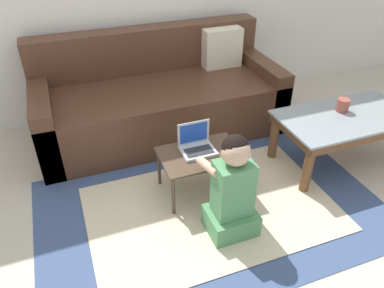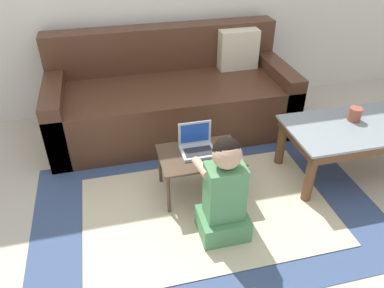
% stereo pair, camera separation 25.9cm
% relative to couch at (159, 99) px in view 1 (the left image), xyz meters
% --- Properties ---
extents(ground_plane, '(16.00, 16.00, 0.00)m').
position_rel_couch_xyz_m(ground_plane, '(-0.08, -1.20, -0.30)').
color(ground_plane, beige).
extents(area_rug, '(2.36, 1.50, 0.01)m').
position_rel_couch_xyz_m(area_rug, '(0.01, -1.18, -0.30)').
color(area_rug, '#3D517A').
rests_on(area_rug, ground_plane).
extents(couch, '(2.11, 0.93, 0.86)m').
position_rel_couch_xyz_m(couch, '(0.00, 0.00, 0.00)').
color(couch, '#4C2D1E').
rests_on(couch, ground_plane).
extents(coffee_table, '(1.06, 0.57, 0.43)m').
position_rel_couch_xyz_m(coffee_table, '(1.20, -1.02, 0.06)').
color(coffee_table, gray).
rests_on(coffee_table, ground_plane).
extents(laptop_desk, '(0.57, 0.39, 0.33)m').
position_rel_couch_xyz_m(laptop_desk, '(0.01, -0.97, -0.00)').
color(laptop_desk, '#4C3828').
rests_on(laptop_desk, ground_plane).
extents(laptop, '(0.24, 0.19, 0.20)m').
position_rel_couch_xyz_m(laptop, '(0.00, -0.92, 0.07)').
color(laptop, '#B7BCC6').
rests_on(laptop, laptop_desk).
extents(computer_mouse, '(0.06, 0.11, 0.04)m').
position_rel_couch_xyz_m(computer_mouse, '(0.19, -1.01, 0.05)').
color(computer_mouse, silver).
rests_on(computer_mouse, laptop_desk).
extents(person_seated, '(0.31, 0.42, 0.72)m').
position_rel_couch_xyz_m(person_seated, '(0.05, -1.39, 0.03)').
color(person_seated, '#518E5B').
rests_on(person_seated, ground_plane).
extents(cup_on_table, '(0.09, 0.09, 0.10)m').
position_rel_couch_xyz_m(cup_on_table, '(1.21, -0.94, 0.18)').
color(cup_on_table, '#994C3D').
rests_on(cup_on_table, coffee_table).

